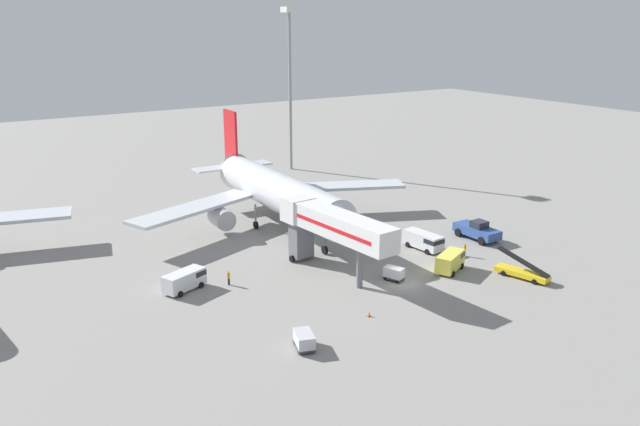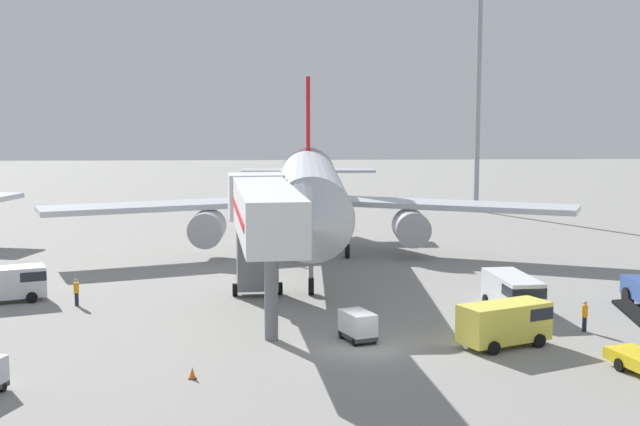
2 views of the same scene
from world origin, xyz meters
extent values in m
plane|color=gray|center=(0.00, 0.00, 0.00)|extent=(300.00, 300.00, 0.00)
cylinder|color=silver|center=(-1.86, 24.05, 5.20)|extent=(5.99, 30.24, 5.20)
cone|color=silver|center=(-2.30, 7.22, 5.20)|extent=(5.19, 3.70, 5.10)
cone|color=silver|center=(-1.39, 41.88, 5.59)|extent=(5.09, 5.67, 4.94)
cube|color=red|center=(-1.43, 40.49, 10.40)|extent=(0.47, 4.37, 8.32)
cube|color=silver|center=(1.68, 40.01, 5.85)|extent=(6.32, 3.33, 0.24)
cube|color=silver|center=(-4.56, 40.18, 5.85)|extent=(6.32, 3.33, 0.24)
cube|color=silver|center=(9.57, 26.63, 4.03)|extent=(19.69, 11.80, 0.44)
cube|color=silver|center=(-13.13, 27.22, 4.03)|extent=(19.87, 10.94, 0.44)
cylinder|color=#A8A8AD|center=(6.21, 25.62, 2.37)|extent=(2.83, 3.63, 2.74)
cylinder|color=#A8A8AD|center=(-9.83, 26.04, 2.37)|extent=(2.83, 3.63, 2.74)
cylinder|color=gray|center=(-2.16, 12.31, 2.10)|extent=(0.28, 0.28, 3.09)
cylinder|color=black|center=(-2.16, 12.31, 0.55)|extent=(0.38, 1.11, 1.10)
cylinder|color=gray|center=(1.18, 25.78, 2.10)|extent=(0.28, 0.28, 3.09)
cylinder|color=black|center=(1.18, 25.78, 0.55)|extent=(0.38, 1.11, 1.10)
cylinder|color=gray|center=(-4.80, 25.94, 2.10)|extent=(0.28, 0.28, 3.09)
cylinder|color=black|center=(-4.80, 25.94, 0.55)|extent=(0.38, 1.11, 1.10)
cube|color=silver|center=(-4.87, 4.63, 6.25)|extent=(4.38, 15.54, 2.70)
cube|color=red|center=(-6.38, 4.49, 6.25)|extent=(1.21, 12.82, 0.44)
cube|color=silver|center=(-5.62, 12.85, 6.25)|extent=(3.69, 3.10, 2.84)
cube|color=#232833|center=(-5.74, 14.15, 6.50)|extent=(3.31, 0.54, 0.90)
cube|color=slate|center=(-5.57, 12.26, 2.65)|extent=(2.70, 2.02, 4.50)
cylinder|color=black|center=(-6.99, 12.13, 0.40)|extent=(0.37, 0.82, 0.80)
cylinder|color=black|center=(-4.15, 12.39, 0.40)|extent=(0.37, 0.82, 0.80)
cylinder|color=slate|center=(-4.59, 1.57, 2.45)|extent=(0.70, 0.70, 4.90)
cylinder|color=black|center=(16.77, 8.40, 0.55)|extent=(0.41, 1.10, 1.10)
cylinder|color=black|center=(11.23, -4.58, 0.30)|extent=(0.37, 0.64, 0.60)
cube|color=silver|center=(-21.01, 11.04, 1.21)|extent=(5.21, 3.57, 1.83)
cube|color=#1E232D|center=(-19.48, 11.65, 1.61)|extent=(2.16, 2.38, 0.59)
cylinder|color=black|center=(-19.95, 12.45, 0.34)|extent=(0.76, 0.57, 0.68)
cylinder|color=black|center=(-19.27, 10.74, 0.34)|extent=(0.76, 0.57, 0.68)
cube|color=silver|center=(9.39, 7.15, 1.21)|extent=(2.47, 5.62, 1.85)
cube|color=#1E232D|center=(9.56, 5.30, 1.62)|extent=(2.17, 1.92, 0.59)
cylinder|color=black|center=(10.49, 5.55, 0.34)|extent=(0.42, 0.71, 0.68)
cylinder|color=black|center=(8.59, 5.38, 0.34)|extent=(0.42, 0.71, 0.68)
cylinder|color=black|center=(10.18, 8.92, 0.34)|extent=(0.42, 0.71, 0.68)
cylinder|color=black|center=(8.28, 8.75, 0.34)|extent=(0.42, 0.71, 0.68)
cube|color=#E5DB4C|center=(7.03, -0.22, 1.24)|extent=(5.00, 3.72, 1.90)
cube|color=#1E232D|center=(8.45, 0.46, 1.66)|extent=(2.17, 2.39, 0.61)
cylinder|color=black|center=(7.93, 1.23, 0.34)|extent=(0.76, 0.60, 0.68)
cylinder|color=black|center=(8.72, -0.44, 0.34)|extent=(0.76, 0.60, 0.68)
cylinder|color=black|center=(5.34, 0.00, 0.34)|extent=(0.76, 0.60, 0.68)
cylinder|color=black|center=(6.12, -1.66, 0.34)|extent=(0.76, 0.60, 0.68)
cylinder|color=black|center=(-15.79, -6.21, 0.18)|extent=(0.23, 0.38, 0.36)
cube|color=#38383D|center=(-0.19, 1.10, 0.29)|extent=(1.94, 2.46, 0.22)
cube|color=silver|center=(-0.19, 1.10, 0.96)|extent=(1.94, 2.46, 1.13)
cylinder|color=black|center=(0.62, 0.60, 0.18)|extent=(0.24, 0.38, 0.36)
cylinder|color=black|center=(-0.44, 0.19, 0.18)|extent=(0.24, 0.38, 0.36)
cylinder|color=black|center=(0.07, 2.01, 0.18)|extent=(0.24, 0.38, 0.36)
cylinder|color=black|center=(-0.99, 1.60, 0.18)|extent=(0.24, 0.38, 0.36)
cylinder|color=#1E2333|center=(-16.35, 9.82, 0.40)|extent=(0.32, 0.32, 0.79)
cylinder|color=orange|center=(-16.35, 9.82, 1.11)|extent=(0.42, 0.42, 0.63)
sphere|color=tan|center=(-16.35, 9.82, 1.54)|extent=(0.21, 0.21, 0.21)
cylinder|color=#1E2333|center=(12.04, 2.45, 0.40)|extent=(0.33, 0.33, 0.79)
cylinder|color=orange|center=(12.04, 2.45, 1.10)|extent=(0.44, 0.44, 0.63)
sphere|color=tan|center=(12.04, 2.45, 1.54)|extent=(0.21, 0.21, 0.21)
cube|color=black|center=(-8.02, -4.81, 0.01)|extent=(0.35, 0.35, 0.03)
cone|color=orange|center=(-8.02, -4.81, 0.28)|extent=(0.30, 0.30, 0.51)
cylinder|color=#93969B|center=(18.12, 55.71, 14.59)|extent=(0.56, 0.56, 29.18)
camera|label=1|loc=(-43.24, -51.12, 28.17)|focal=36.28mm
camera|label=2|loc=(-4.13, -42.68, 12.00)|focal=49.53mm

